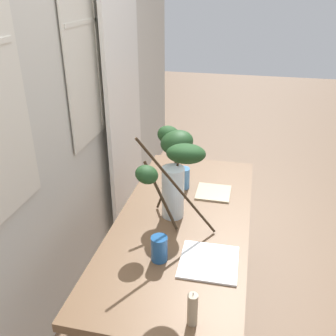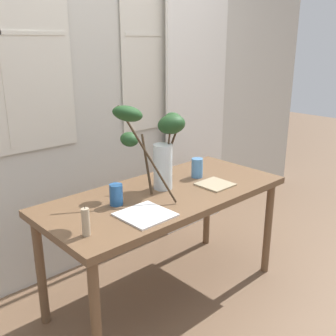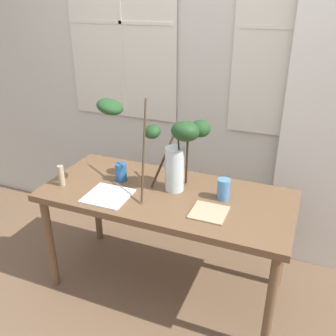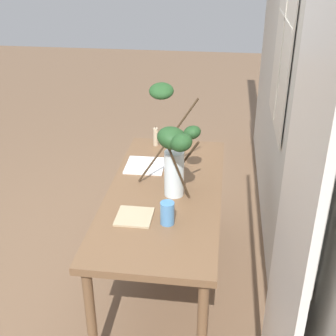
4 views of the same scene
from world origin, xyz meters
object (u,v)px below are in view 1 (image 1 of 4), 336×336
drinking_glass_blue_right (183,178)px  drinking_glass_blue_left (159,249)px  dining_table (183,231)px  vase_with_branches (173,168)px  pillar_candle (192,309)px  plate_square_left (209,262)px  plate_square_right (213,192)px

drinking_glass_blue_right → drinking_glass_blue_left: bearing=-178.5°
dining_table → drinking_glass_blue_right: (0.35, 0.06, 0.14)m
dining_table → vase_with_branches: 0.38m
dining_table → pillar_candle: bearing=-166.6°
plate_square_left → drinking_glass_blue_left: bearing=96.8°
vase_with_branches → plate_square_left: bearing=-143.1°
pillar_candle → plate_square_left: bearing=-3.2°
plate_square_left → plate_square_right: size_ratio=1.30×
dining_table → plate_square_left: size_ratio=6.02×
plate_square_right → pillar_candle: 0.98m
plate_square_left → pillar_candle: size_ratio=1.73×
vase_with_branches → pillar_candle: (-0.66, -0.21, -0.24)m
dining_table → plate_square_right: (0.31, -0.13, 0.08)m
dining_table → pillar_candle: size_ratio=10.40×
vase_with_branches → plate_square_right: (0.32, -0.18, -0.30)m
plate_square_right → dining_table: bearing=157.9°
dining_table → plate_square_left: bearing=-150.4°
plate_square_right → pillar_candle: (-0.98, -0.03, 0.06)m
dining_table → vase_with_branches: bearing=94.8°
dining_table → vase_with_branches: (-0.00, 0.05, 0.38)m
plate_square_left → dining_table: bearing=29.6°
vase_with_branches → plate_square_right: vase_with_branches is taller
drinking_glass_blue_left → plate_square_right: size_ratio=0.61×
drinking_glass_blue_left → pillar_candle: (-0.32, -0.20, 0.01)m
dining_table → drinking_glass_blue_left: drinking_glass_blue_left is taller
drinking_glass_blue_left → drinking_glass_blue_right: bearing=1.5°
drinking_glass_blue_right → pillar_candle: pillar_candle is taller
vase_with_branches → plate_square_right: bearing=-29.7°
pillar_candle → drinking_glass_blue_left: bearing=32.3°
plate_square_right → pillar_candle: bearing=-178.2°
dining_table → drinking_glass_blue_right: 0.38m
plate_square_left → plate_square_right: 0.63m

